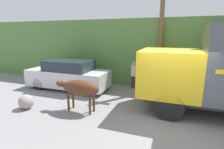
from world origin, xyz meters
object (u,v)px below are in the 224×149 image
Objects in this scene: parked_suv at (68,75)px; pedestrian_on_hill at (134,74)px; brown_cow at (79,88)px; utility_pole at (161,29)px; roadside_rock at (26,102)px.

pedestrian_on_hill is at bearing 21.59° from parked_suv.
parked_suv is 3.69m from pedestrian_on_hill.
pedestrian_on_hill is at bearing 75.92° from brown_cow.
utility_pole is (2.65, 3.91, 2.32)m from brown_cow.
utility_pole is at bearing 17.35° from parked_suv.
parked_suv is 2.99× the size of pedestrian_on_hill.
pedestrian_on_hill reaches higher than brown_cow.
brown_cow is at bearing 14.43° from roadside_rock.
brown_cow reaches higher than roadside_rock.
utility_pole is at bearing 60.91° from brown_cow.
pedestrian_on_hill is 2.54× the size of roadside_rock.
parked_suv is (-2.12, 2.36, -0.17)m from brown_cow.
utility_pole reaches higher than roadside_rock.
brown_cow is at bearing -124.06° from utility_pole.
utility_pole is (1.35, 0.15, 2.43)m from pedestrian_on_hill.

